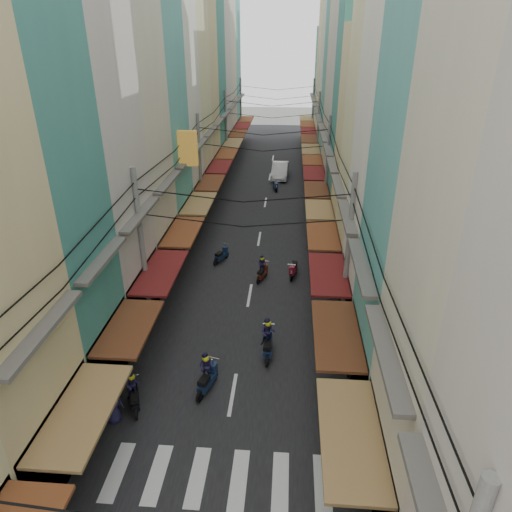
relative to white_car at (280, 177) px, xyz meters
The scene contains 15 objects.
ground 29.92m from the white_car, 92.01° to the right, with size 160.00×160.00×0.00m, color slate.
road 9.95m from the white_car, 96.04° to the right, with size 10.00×80.00×0.02m, color black.
sidewalk_left 12.45m from the white_car, 127.32° to the right, with size 3.00×80.00×0.06m, color slate.
sidewalk_right 11.30m from the white_car, 61.15° to the right, with size 3.00×80.00×0.06m, color slate.
crosswalk 35.91m from the white_car, 91.67° to the right, with size 7.55×2.40×0.01m.
building_row_left 18.81m from the white_car, 123.91° to the right, with size 7.80×67.67×23.70m.
building_row_right 17.80m from the white_car, 62.95° to the right, with size 7.80×68.98×22.59m.
utility_poles 16.31m from the white_car, 94.02° to the right, with size 10.20×66.13×8.20m.
white_car is the anchor object (origin of this frame).
bicycle 31.25m from the white_car, 79.89° to the right, with size 0.62×1.66×1.14m, color black.
moving_scooters 26.15m from the white_car, 93.03° to the right, with size 6.71×30.28×2.01m.
parked_scooters 33.26m from the white_car, 83.60° to the right, with size 13.42×14.88×1.02m.
pedestrians 27.26m from the white_car, 100.84° to the right, with size 14.07×18.55×2.16m.
market_umbrella 34.94m from the white_car, 81.54° to the right, with size 2.31×2.31×2.44m.
traffic_sign 36.34m from the white_car, 82.80° to the right, with size 0.10×0.59×2.68m.
Camera 1 is at (2.07, -16.40, 13.55)m, focal length 32.00 mm.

